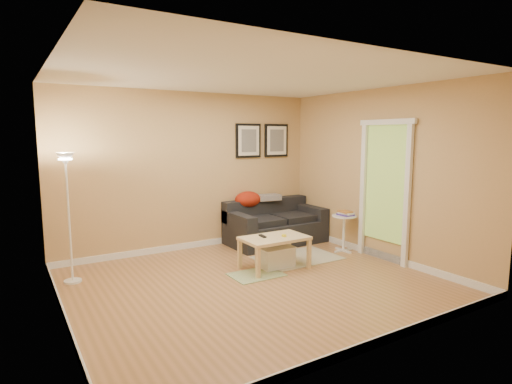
{
  "coord_description": "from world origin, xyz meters",
  "views": [
    {
      "loc": [
        -2.68,
        -4.42,
        1.9
      ],
      "look_at": [
        0.55,
        0.85,
        1.05
      ],
      "focal_mm": 29.13,
      "sensor_mm": 36.0,
      "label": 1
    }
  ],
  "objects_px": {
    "storage_bin": "(275,257)",
    "side_table": "(344,233)",
    "coffee_table": "(274,253)",
    "floor_lamp": "(69,222)",
    "book_stack": "(345,213)",
    "sofa": "(276,222)"
  },
  "relations": [
    {
      "from": "storage_bin",
      "to": "side_table",
      "type": "relative_size",
      "value": 0.83
    },
    {
      "from": "coffee_table",
      "to": "storage_bin",
      "type": "bearing_deg",
      "value": 39.27
    },
    {
      "from": "storage_bin",
      "to": "side_table",
      "type": "bearing_deg",
      "value": 3.92
    },
    {
      "from": "side_table",
      "to": "floor_lamp",
      "type": "distance_m",
      "value": 4.12
    },
    {
      "from": "storage_bin",
      "to": "side_table",
      "type": "distance_m",
      "value": 1.43
    },
    {
      "from": "coffee_table",
      "to": "side_table",
      "type": "distance_m",
      "value": 1.48
    },
    {
      "from": "side_table",
      "to": "book_stack",
      "type": "bearing_deg",
      "value": -39.44
    },
    {
      "from": "book_stack",
      "to": "side_table",
      "type": "bearing_deg",
      "value": 148.27
    },
    {
      "from": "floor_lamp",
      "to": "side_table",
      "type": "bearing_deg",
      "value": -10.77
    },
    {
      "from": "storage_bin",
      "to": "side_table",
      "type": "height_order",
      "value": "side_table"
    },
    {
      "from": "coffee_table",
      "to": "book_stack",
      "type": "xyz_separation_m",
      "value": [
        1.48,
        0.13,
        0.41
      ]
    },
    {
      "from": "coffee_table",
      "to": "floor_lamp",
      "type": "bearing_deg",
      "value": 154.78
    },
    {
      "from": "sofa",
      "to": "side_table",
      "type": "height_order",
      "value": "sofa"
    },
    {
      "from": "coffee_table",
      "to": "storage_bin",
      "type": "distance_m",
      "value": 0.1
    },
    {
      "from": "book_stack",
      "to": "floor_lamp",
      "type": "height_order",
      "value": "floor_lamp"
    },
    {
      "from": "sofa",
      "to": "side_table",
      "type": "distance_m",
      "value": 1.22
    },
    {
      "from": "storage_bin",
      "to": "book_stack",
      "type": "xyz_separation_m",
      "value": [
        1.43,
        0.09,
        0.49
      ]
    },
    {
      "from": "side_table",
      "to": "storage_bin",
      "type": "bearing_deg",
      "value": -176.08
    },
    {
      "from": "sofa",
      "to": "side_table",
      "type": "bearing_deg",
      "value": -58.3
    },
    {
      "from": "sofa",
      "to": "book_stack",
      "type": "bearing_deg",
      "value": -58.04
    },
    {
      "from": "side_table",
      "to": "floor_lamp",
      "type": "height_order",
      "value": "floor_lamp"
    },
    {
      "from": "side_table",
      "to": "floor_lamp",
      "type": "bearing_deg",
      "value": 169.23
    }
  ]
}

